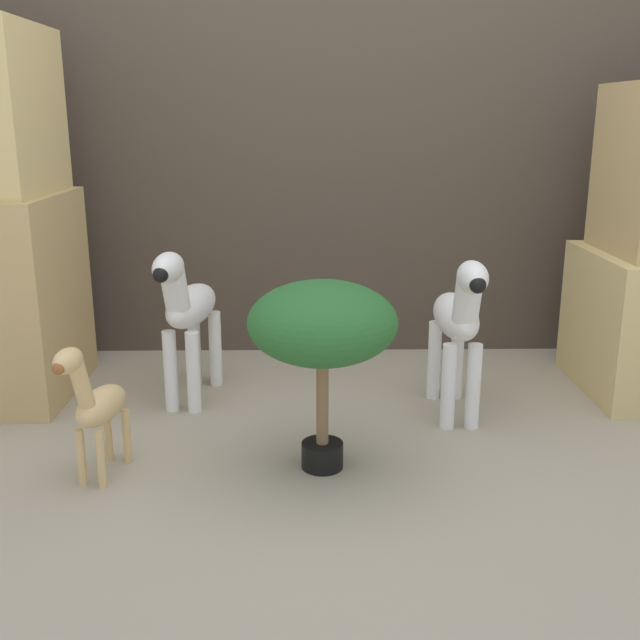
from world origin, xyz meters
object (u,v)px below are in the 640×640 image
at_px(giraffe_figurine, 95,402).
at_px(zebra_left, 188,310).
at_px(zebra_right, 458,321).
at_px(potted_palm_front, 322,327).

bearing_deg(giraffe_figurine, zebra_left, 74.06).
distance_m(zebra_right, potted_palm_front, 0.67).
bearing_deg(zebra_left, potted_palm_front, -49.04).
distance_m(zebra_right, giraffe_figurine, 1.33).
height_order(giraffe_figurine, potted_palm_front, potted_palm_front).
distance_m(zebra_left, potted_palm_front, 0.80).
xyz_separation_m(zebra_right, zebra_left, (-1.04, 0.18, 0.00)).
relative_size(giraffe_figurine, potted_palm_front, 0.76).
bearing_deg(potted_palm_front, zebra_left, 130.96).
bearing_deg(potted_palm_front, zebra_right, 39.26).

